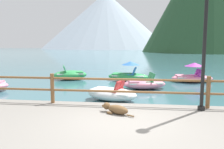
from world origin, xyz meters
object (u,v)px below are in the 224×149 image
at_px(pedal_boat_2, 128,75).
at_px(pedal_boat_5, 112,94).
at_px(lamp_post, 206,16).
at_px(dog_resting, 116,109).
at_px(pedal_boat_6, 70,75).
at_px(pedal_boat_0, 192,76).
at_px(pedal_boat_3, 144,84).

bearing_deg(pedal_boat_2, pedal_boat_5, -94.15).
height_order(lamp_post, pedal_boat_5, lamp_post).
height_order(dog_resting, pedal_boat_5, pedal_boat_5).
xyz_separation_m(dog_resting, pedal_boat_6, (-3.92, 8.41, -0.21)).
bearing_deg(lamp_post, pedal_boat_0, 79.89).
bearing_deg(pedal_boat_5, dog_resting, -80.59).
height_order(dog_resting, pedal_boat_3, pedal_boat_3).
xyz_separation_m(pedal_boat_2, pedal_boat_6, (-3.80, 0.04, -0.07)).
distance_m(pedal_boat_0, pedal_boat_3, 3.93).
bearing_deg(dog_resting, pedal_boat_5, 99.41).
height_order(lamp_post, pedal_boat_2, lamp_post).
relative_size(lamp_post, pedal_boat_3, 1.82).
distance_m(pedal_boat_2, pedal_boat_5, 5.32).
bearing_deg(pedal_boat_0, pedal_boat_6, 179.70).
relative_size(dog_resting, pedal_boat_3, 0.39).
distance_m(pedal_boat_2, pedal_boat_6, 3.80).
relative_size(pedal_boat_2, pedal_boat_6, 1.09).
height_order(lamp_post, pedal_boat_3, lamp_post).
height_order(pedal_boat_0, pedal_boat_3, pedal_boat_0).
bearing_deg(pedal_boat_2, pedal_boat_3, -69.86).
distance_m(pedal_boat_3, pedal_boat_5, 3.01).
relative_size(pedal_boat_0, pedal_boat_2, 0.95).
bearing_deg(lamp_post, pedal_boat_6, 128.97).
height_order(lamp_post, pedal_boat_0, lamp_post).
relative_size(pedal_boat_0, pedal_boat_3, 1.06).
height_order(pedal_boat_3, pedal_boat_5, pedal_boat_5).
height_order(pedal_boat_0, pedal_boat_5, pedal_boat_0).
xyz_separation_m(lamp_post, pedal_boat_0, (1.38, 7.76, -2.66)).
relative_size(dog_resting, pedal_boat_6, 0.39).
relative_size(pedal_boat_0, pedal_boat_6, 1.04).
relative_size(dog_resting, pedal_boat_0, 0.37).
xyz_separation_m(dog_resting, pedal_boat_0, (3.77, 8.37, -0.15)).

